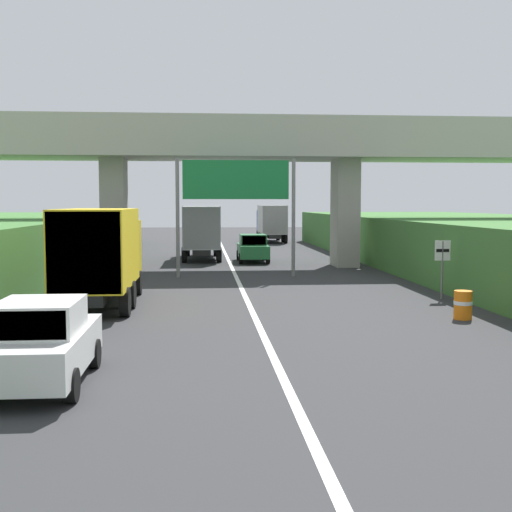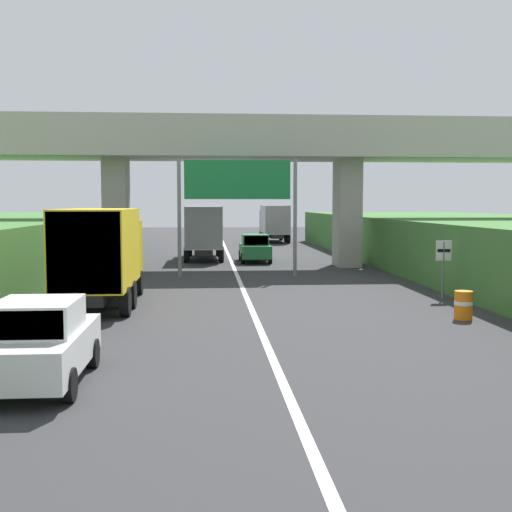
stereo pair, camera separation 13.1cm
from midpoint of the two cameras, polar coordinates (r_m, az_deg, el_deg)
lane_centre_stripe at (r=29.84m, az=-1.25°, el=-2.36°), size 0.20×100.65×0.01m
overpass_bridge at (r=37.30m, az=-1.90°, el=8.80°), size 40.00×4.80×8.33m
overhead_highway_sign at (r=32.16m, az=-1.51°, el=5.91°), size 5.88×0.18×5.83m
speed_limit_sign at (r=25.69m, az=16.17°, el=-0.37°), size 0.60×0.08×2.23m
truck_yellow at (r=23.60m, az=-13.13°, el=0.38°), size 2.44×7.30×3.44m
truck_silver at (r=42.46m, az=-4.49°, el=2.31°), size 2.44×7.30×3.44m
truck_blue at (r=61.36m, az=1.64°, el=3.03°), size 2.44×7.30×3.44m
car_white at (r=13.82m, az=-18.13°, el=-7.18°), size 1.86×4.10×1.72m
car_green at (r=40.43m, az=-0.00°, el=0.69°), size 1.86×4.10×1.72m
construction_barrel_3 at (r=21.50m, az=17.80°, el=-4.09°), size 0.57×0.57×0.90m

